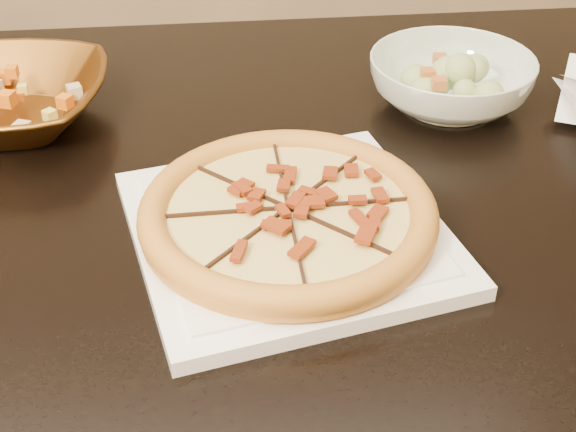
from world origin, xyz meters
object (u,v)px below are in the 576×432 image
dining_table (183,236)px  plate (288,231)px  pizza (288,213)px  bronze_bowl (5,101)px  salad_bowl (451,82)px

dining_table → plate: bearing=-46.8°
dining_table → pizza: 0.23m
pizza → bronze_bowl: 0.45m
bronze_bowl → salad_bowl: 0.60m
pizza → plate: bearing=-35.3°
pizza → salad_bowl: size_ratio=1.41×
plate → pizza: (-0.00, 0.00, 0.02)m
pizza → salad_bowl: bearing=51.6°
dining_table → pizza: size_ratio=4.80×
bronze_bowl → salad_bowl: size_ratio=1.19×
pizza → bronze_bowl: (-0.36, 0.27, -0.00)m
pizza → dining_table: bearing=133.2°
pizza → salad_bowl: (0.23, 0.30, 0.00)m
dining_table → bronze_bowl: (-0.23, 0.13, 0.13)m
dining_table → bronze_bowl: bearing=149.9°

